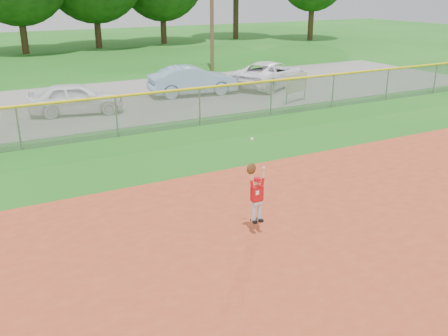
% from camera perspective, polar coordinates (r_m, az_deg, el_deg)
% --- Properties ---
extents(ground, '(120.00, 120.00, 0.00)m').
position_cam_1_polar(ground, '(10.22, 4.85, -10.57)').
color(ground, '#1C6016').
rests_on(ground, ground).
extents(parking_strip, '(44.00, 10.00, 0.03)m').
position_cam_1_polar(parking_strip, '(24.38, -16.15, 6.99)').
color(parking_strip, slate).
rests_on(parking_strip, ground).
extents(car_white_a, '(4.17, 2.33, 1.34)m').
position_cam_1_polar(car_white_a, '(22.41, -16.53, 7.66)').
color(car_white_a, white).
rests_on(car_white_a, parking_strip).
extents(car_blue, '(4.55, 2.05, 1.45)m').
position_cam_1_polar(car_blue, '(25.44, -3.60, 9.95)').
color(car_blue, '#7CA0BA').
rests_on(car_blue, parking_strip).
extents(car_white_b, '(5.48, 4.28, 1.38)m').
position_cam_1_polar(car_white_b, '(27.62, 5.33, 10.64)').
color(car_white_b, white).
rests_on(car_white_b, parking_strip).
extents(sponsor_sign, '(1.52, 0.51, 1.40)m').
position_cam_1_polar(sponsor_sign, '(23.81, 8.28, 9.51)').
color(sponsor_sign, gray).
rests_on(sponsor_sign, ground).
extents(outfield_fence, '(40.06, 0.10, 1.55)m').
position_cam_1_polar(outfield_fence, '(18.50, -12.21, 6.12)').
color(outfield_fence, gray).
rests_on(outfield_fence, ground).
extents(ballplayer, '(0.45, 0.20, 1.94)m').
position_cam_1_polar(ballplayer, '(10.74, 3.69, -2.83)').
color(ballplayer, silver).
rests_on(ballplayer, ground).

